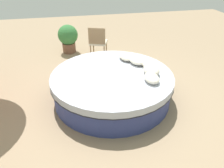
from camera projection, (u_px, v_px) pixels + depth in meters
The scene contains 9 objects.
ground_plane at pixel (112, 98), 5.05m from camera, with size 16.00×16.00×0.00m, color #9E8466.
round_bed at pixel (112, 86), 4.88m from camera, with size 2.69×2.69×0.63m.
throw_pillow_0 at pixel (152, 78), 4.41m from camera, with size 0.42×0.29×0.15m, color silver.
throw_pillow_1 at pixel (151, 70), 4.67m from camera, with size 0.44×0.33×0.19m, color silver.
throw_pillow_2 at pixel (148, 64), 4.96m from camera, with size 0.48×0.29×0.16m, color beige.
throw_pillow_3 at pixel (137, 59), 5.17m from camera, with size 0.55×0.40×0.18m, color silver.
throw_pillow_4 at pixel (127, 56), 5.36m from camera, with size 0.52×0.38×0.14m, color beige.
patio_chair at pixel (98, 40), 6.80m from camera, with size 0.65×0.66×0.98m.
planter at pixel (68, 37), 7.14m from camera, with size 0.65×0.65×0.93m.
Camera 1 is at (4.06, -0.86, 2.88)m, focal length 34.68 mm.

